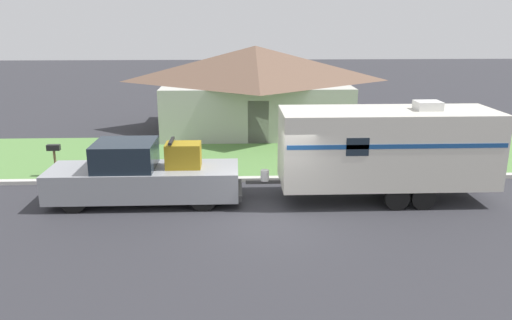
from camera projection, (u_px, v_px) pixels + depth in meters
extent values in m
plane|color=#2D2D33|center=(275.00, 219.00, 15.04)|extent=(120.00, 120.00, 0.00)
cube|color=beige|center=(267.00, 179.00, 18.62)|extent=(80.00, 0.30, 0.14)
cube|color=#568442|center=(262.00, 154.00, 22.15)|extent=(80.00, 7.00, 0.03)
cube|color=#B2B2A8|center=(255.00, 105.00, 27.01)|extent=(9.45, 6.93, 2.60)
pyramid|color=brown|center=(255.00, 64.00, 26.40)|extent=(10.21, 7.49, 1.85)
cube|color=#4C3828|center=(258.00, 123.00, 23.78)|extent=(1.00, 0.06, 2.10)
cylinder|color=black|center=(73.00, 198.00, 15.50)|extent=(0.90, 0.28, 0.90)
cylinder|color=black|center=(88.00, 182.00, 17.02)|extent=(0.90, 0.28, 0.90)
cylinder|color=black|center=(203.00, 197.00, 15.67)|extent=(0.90, 0.28, 0.90)
cylinder|color=black|center=(206.00, 181.00, 17.19)|extent=(0.90, 0.28, 0.90)
cube|color=gray|center=(107.00, 182.00, 16.22)|extent=(3.68, 1.94, 0.94)
cube|color=#19232D|center=(125.00, 155.00, 16.00)|extent=(1.91, 1.79, 0.86)
cube|color=gray|center=(201.00, 181.00, 16.35)|extent=(2.44, 1.94, 0.94)
cube|color=#333333|center=(240.00, 190.00, 16.50)|extent=(0.12, 1.75, 0.20)
cube|color=olive|center=(183.00, 155.00, 16.09)|extent=(1.12, 0.82, 0.80)
cube|color=black|center=(172.00, 141.00, 15.94)|extent=(0.10, 0.90, 0.08)
cylinder|color=black|center=(397.00, 198.00, 15.71)|extent=(0.78, 0.22, 0.78)
cylinder|color=black|center=(379.00, 178.00, 17.68)|extent=(0.78, 0.22, 0.78)
cylinder|color=black|center=(423.00, 198.00, 15.75)|extent=(0.78, 0.22, 0.78)
cylinder|color=black|center=(402.00, 178.00, 17.71)|extent=(0.78, 0.22, 0.78)
cube|color=beige|center=(386.00, 147.00, 16.30)|extent=(6.94, 2.33, 2.42)
cube|color=navy|center=(399.00, 147.00, 15.09)|extent=(6.80, 0.01, 0.14)
cube|color=#383838|center=(263.00, 182.00, 16.45)|extent=(1.15, 0.12, 0.10)
cylinder|color=silver|center=(265.00, 175.00, 16.39)|extent=(0.28, 0.28, 0.36)
cube|color=silver|center=(428.00, 105.00, 15.98)|extent=(0.80, 0.68, 0.28)
cube|color=#19232D|center=(358.00, 147.00, 15.04)|extent=(0.70, 0.01, 0.56)
cylinder|color=brown|center=(55.00, 164.00, 18.93)|extent=(0.09, 0.09, 1.05)
cube|color=black|center=(53.00, 148.00, 18.76)|extent=(0.48, 0.20, 0.22)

